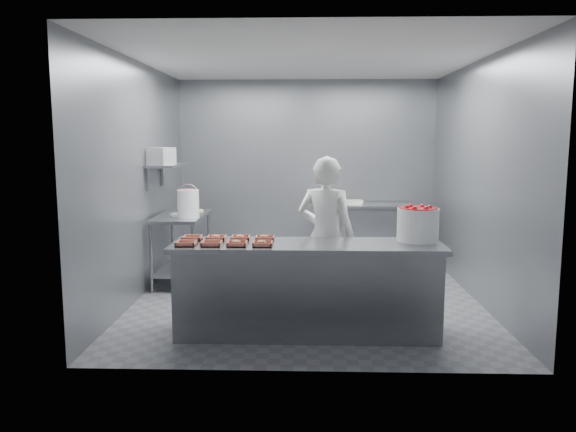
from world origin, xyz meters
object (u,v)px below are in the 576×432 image
at_px(strawberry_tub, 418,223).
at_px(tray_1, 212,243).
at_px(tray_0, 186,243).
at_px(worker, 326,237).
at_px(tray_5, 216,238).
at_px(tray_2, 237,243).
at_px(tray_4, 192,238).
at_px(prep_table, 182,238).
at_px(tray_3, 262,243).
at_px(back_counter, 365,233).
at_px(tray_6, 240,238).
at_px(tray_7, 265,238).
at_px(appliance, 161,156).
at_px(glaze_bucket, 188,203).
at_px(service_counter, 307,288).

bearing_deg(strawberry_tub, tray_1, -171.50).
height_order(tray_0, strawberry_tub, strawberry_tub).
xyz_separation_m(tray_0, worker, (1.34, 0.75, -0.06)).
distance_m(tray_5, strawberry_tub, 1.98).
bearing_deg(tray_2, tray_4, 148.68).
bearing_deg(worker, tray_0, 48.06).
bearing_deg(tray_1, tray_5, 90.60).
bearing_deg(worker, prep_table, -17.18).
bearing_deg(tray_4, tray_1, -50.41).
distance_m(tray_3, tray_4, 0.77).
relative_size(prep_table, back_counter, 0.80).
height_order(prep_table, tray_2, tray_2).
relative_size(prep_table, worker, 0.70).
height_order(tray_4, worker, worker).
height_order(tray_6, worker, worker).
bearing_deg(strawberry_tub, tray_2, -170.36).
height_order(tray_0, tray_3, tray_3).
distance_m(tray_3, tray_7, 0.29).
xyz_separation_m(tray_4, tray_6, (0.48, -0.00, 0.00)).
distance_m(tray_4, tray_7, 0.72).
bearing_deg(appliance, tray_5, -39.39).
height_order(back_counter, tray_4, tray_4).
bearing_deg(tray_3, tray_1, 180.00).
relative_size(tray_3, glaze_bucket, 0.44).
bearing_deg(prep_table, service_counter, -49.76).
bearing_deg(tray_6, tray_1, -129.23).
bearing_deg(tray_5, tray_2, -50.41).
distance_m(tray_0, tray_6, 0.56).
distance_m(tray_2, appliance, 2.29).
bearing_deg(glaze_bucket, strawberry_tub, -31.67).
distance_m(back_counter, tray_2, 3.76).
xyz_separation_m(prep_table, glaze_bucket, (0.14, -0.20, 0.49)).
bearing_deg(tray_2, tray_0, 180.00).
height_order(back_counter, tray_6, tray_6).
bearing_deg(back_counter, worker, -104.76).
bearing_deg(tray_3, glaze_bucket, 119.98).
distance_m(tray_6, glaze_bucket, 1.82).
bearing_deg(tray_1, tray_0, 180.00).
height_order(tray_4, strawberry_tub, strawberry_tub).
bearing_deg(tray_1, tray_3, -0.00).
xyz_separation_m(tray_5, strawberry_tub, (1.98, 0.00, 0.15)).
relative_size(prep_table, tray_6, 6.40).
bearing_deg(tray_5, strawberry_tub, 0.14).
xyz_separation_m(tray_4, tray_7, (0.72, -0.00, 0.00)).
bearing_deg(tray_2, strawberry_tub, 9.64).
height_order(service_counter, tray_3, tray_3).
xyz_separation_m(prep_table, tray_5, (0.75, -1.80, 0.33)).
distance_m(prep_table, tray_0, 2.18).
distance_m(tray_0, worker, 1.53).
bearing_deg(service_counter, tray_1, -170.79).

